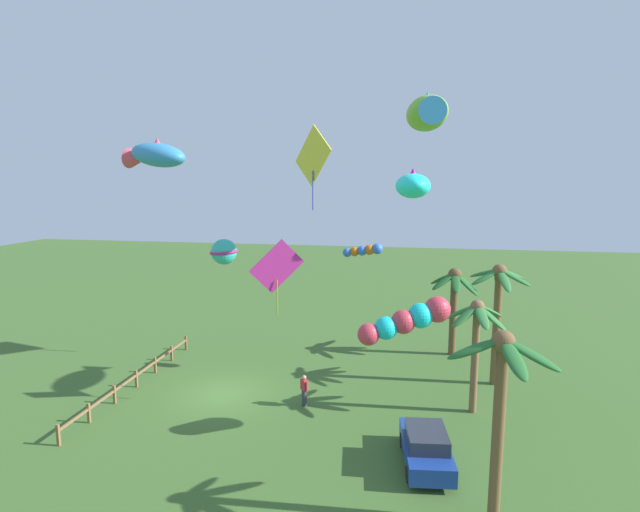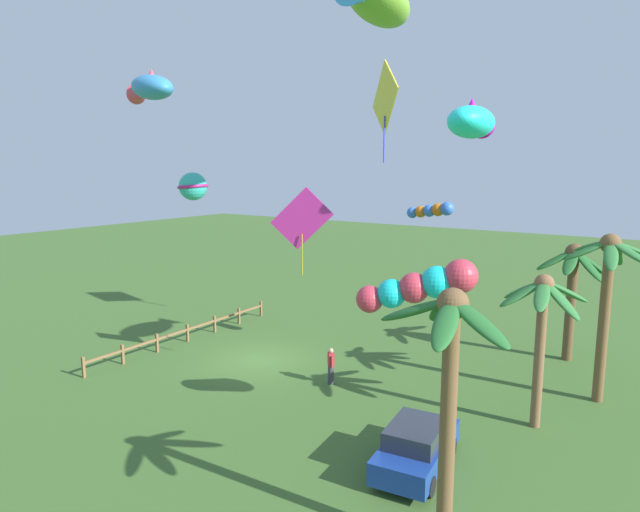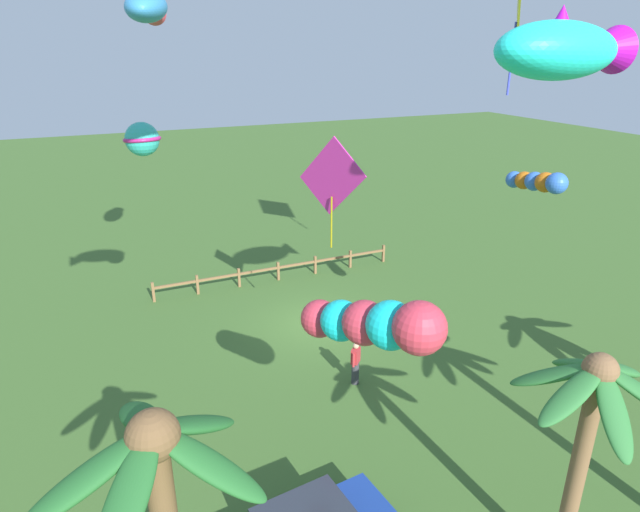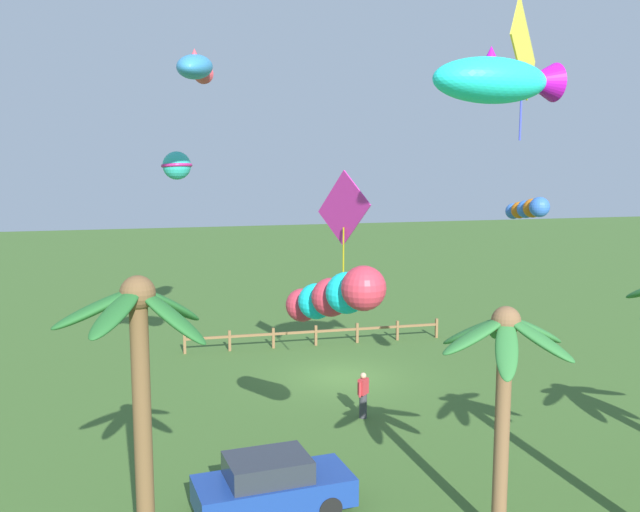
% 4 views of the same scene
% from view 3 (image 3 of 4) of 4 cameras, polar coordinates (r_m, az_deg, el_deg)
% --- Properties ---
extents(ground_plane, '(120.00, 120.00, 0.00)m').
position_cam_3_polar(ground_plane, '(22.71, -0.26, -7.20)').
color(ground_plane, '#3D6028').
extents(palm_tree_1, '(3.33, 3.01, 5.55)m').
position_cam_3_polar(palm_tree_1, '(12.05, 26.85, -14.75)').
color(palm_tree_1, brown).
rests_on(palm_tree_1, ground).
extents(rail_fence, '(12.18, 0.12, 0.95)m').
position_cam_3_polar(rail_fence, '(26.63, -4.49, -1.41)').
color(rail_fence, brown).
rests_on(rail_fence, ground).
extents(spectator_0, '(0.43, 0.43, 1.59)m').
position_cam_3_polar(spectator_0, '(18.64, 3.80, -11.31)').
color(spectator_0, '#38383D').
rests_on(spectator_0, ground).
extents(kite_fish_0, '(1.88, 2.96, 1.24)m').
position_cam_3_polar(kite_fish_0, '(18.62, -17.96, 23.91)').
color(kite_fish_0, '#3285C2').
extents(kite_tube_1, '(1.93, 3.81, 1.97)m').
position_cam_3_polar(kite_tube_1, '(11.69, 5.46, -7.17)').
color(kite_tube_1, '#CE3345').
extents(kite_diamond_4, '(1.22, 2.40, 3.70)m').
position_cam_3_polar(kite_diamond_4, '(17.05, 1.26, 8.27)').
color(kite_diamond_4, '#D02B99').
extents(kite_fish_5, '(3.76, 1.99, 1.48)m').
position_cam_3_polar(kite_fish_5, '(12.96, 24.58, 19.39)').
color(kite_fish_5, '#20EFE1').
extents(kite_tube_6, '(0.62, 2.23, 0.81)m').
position_cam_3_polar(kite_tube_6, '(16.87, 22.15, 7.36)').
color(kite_tube_6, blue).
extents(kite_ball_7, '(1.25, 1.26, 0.92)m').
position_cam_3_polar(kite_ball_7, '(15.69, -18.44, 11.74)').
color(kite_ball_7, '#2DB3A4').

